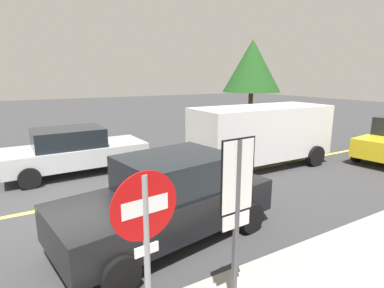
# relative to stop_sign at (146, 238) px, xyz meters

# --- Properties ---
(ground_plane) EXTENTS (80.00, 80.00, 0.00)m
(ground_plane) POSITION_rel_stop_sign_xyz_m (-0.36, 5.18, -1.60)
(ground_plane) COLOR #38383A
(lane_marking_centre) EXTENTS (28.00, 0.16, 0.01)m
(lane_marking_centre) POSITION_rel_stop_sign_xyz_m (2.64, 5.18, -1.59)
(lane_marking_centre) COLOR #E0D14C
(stop_sign) EXTENTS (0.76, 0.10, 2.34)m
(stop_sign) POSITION_rel_stop_sign_xyz_m (0.00, 0.00, 0.00)
(stop_sign) COLOR gray
(stop_sign) RESTS_ON ground_plane
(speed_limit_sign) EXTENTS (0.54, 0.06, 2.52)m
(speed_limit_sign) POSITION_rel_stop_sign_xyz_m (1.30, 0.13, 0.17)
(speed_limit_sign) COLOR #4C4C51
(speed_limit_sign) RESTS_ON ground_plane
(white_van) EXTENTS (5.22, 2.30, 2.20)m
(white_van) POSITION_rel_stop_sign_xyz_m (6.62, 5.41, -0.33)
(white_van) COLOR white
(white_van) RESTS_ON ground_plane
(car_silver_mid_road) EXTENTS (4.63, 2.23, 1.55)m
(car_silver_mid_road) POSITION_rel_stop_sign_xyz_m (0.54, 8.01, -0.81)
(car_silver_mid_road) COLOR #B7BABF
(car_silver_mid_road) RESTS_ON ground_plane
(car_black_approaching) EXTENTS (4.68, 2.67, 1.71)m
(car_black_approaching) POSITION_rel_stop_sign_xyz_m (1.45, 2.48, -0.74)
(car_black_approaching) COLOR black
(car_black_approaching) RESTS_ON ground_plane
(tree_left_verge) EXTENTS (3.22, 3.22, 5.24)m
(tree_left_verge) POSITION_rel_stop_sign_xyz_m (10.61, 10.72, 2.20)
(tree_left_verge) COLOR #513823
(tree_left_verge) RESTS_ON ground_plane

